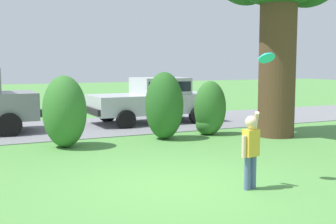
# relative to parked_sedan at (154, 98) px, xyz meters

# --- Properties ---
(ground_plane) EXTENTS (80.00, 80.00, 0.00)m
(ground_plane) POSITION_rel_parked_sedan_xyz_m (-2.99, -7.48, -0.85)
(ground_plane) COLOR #518E42
(driveway_strip) EXTENTS (28.00, 4.40, 0.02)m
(driveway_strip) POSITION_rel_parked_sedan_xyz_m (-2.99, -0.14, -0.84)
(driveway_strip) COLOR slate
(driveway_strip) RESTS_ON ground
(shrub_near_tree) EXTENTS (1.06, 1.24, 1.76)m
(shrub_near_tree) POSITION_rel_parked_sedan_xyz_m (-3.82, -3.22, 0.03)
(shrub_near_tree) COLOR #33702B
(shrub_near_tree) RESTS_ON ground
(shrub_centre_left) EXTENTS (1.04, 1.02, 1.82)m
(shrub_centre_left) POSITION_rel_parked_sedan_xyz_m (-1.12, -3.19, 0.06)
(shrub_centre_left) COLOR #286023
(shrub_centre_left) RESTS_ON ground
(shrub_centre) EXTENTS (0.96, 0.79, 1.55)m
(shrub_centre) POSITION_rel_parked_sedan_xyz_m (0.39, -3.07, -0.16)
(shrub_centre) COLOR #33702B
(shrub_centre) RESTS_ON ground
(parked_sedan) EXTENTS (4.41, 2.12, 1.56)m
(parked_sedan) POSITION_rel_parked_sedan_xyz_m (0.00, 0.00, 0.00)
(parked_sedan) COLOR silver
(parked_sedan) RESTS_ON ground
(child_thrower) EXTENTS (0.43, 0.32, 1.29)m
(child_thrower) POSITION_rel_parked_sedan_xyz_m (-1.93, -8.23, -0.13)
(child_thrower) COLOR #4C608C
(child_thrower) RESTS_ON ground
(frisbee) EXTENTS (0.30, 0.25, 0.21)m
(frisbee) POSITION_rel_parked_sedan_xyz_m (-1.46, -7.98, 1.29)
(frisbee) COLOR #1EB7B2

